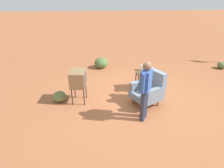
{
  "coord_description": "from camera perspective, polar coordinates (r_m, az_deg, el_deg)",
  "views": [
    {
      "loc": [
        5.24,
        -1.28,
        3.19
      ],
      "look_at": [
        0.01,
        -0.86,
        0.65
      ],
      "focal_mm": 31.24,
      "sensor_mm": 36.0,
      "label": 1
    }
  ],
  "objects": [
    {
      "name": "shrub_mid",
      "position": [
        8.82,
        -3.22,
        6.18
      ],
      "size": [
        0.6,
        0.6,
        0.46
      ],
      "primitive_type": "ellipsoid",
      "color": "#516B38",
      "rests_on": "ground"
    },
    {
      "name": "person_standing",
      "position": [
        5.03,
        9.74,
        -1.14
      ],
      "size": [
        0.5,
        0.37,
        1.64
      ],
      "color": "#2D3347",
      "rests_on": "ground"
    },
    {
      "name": "flower_vase",
      "position": [
        6.52,
        9.63,
        4.16
      ],
      "size": [
        0.15,
        0.1,
        0.27
      ],
      "color": "silver",
      "rests_on": "side_table"
    },
    {
      "name": "side_table",
      "position": [
        6.79,
        9.31,
        2.78
      ],
      "size": [
        0.56,
        0.56,
        0.67
      ],
      "color": "black",
      "rests_on": "ground"
    },
    {
      "name": "shrub_near",
      "position": [
        6.37,
        -15.14,
        -3.53
      ],
      "size": [
        0.42,
        0.42,
        0.32
      ],
      "primitive_type": "ellipsoid",
      "color": "olive",
      "rests_on": "ground"
    },
    {
      "name": "soda_can_blue",
      "position": [
        6.91,
        9.52,
        4.65
      ],
      "size": [
        0.07,
        0.07,
        0.12
      ],
      "primitive_type": "cylinder",
      "color": "blue",
      "rests_on": "side_table"
    },
    {
      "name": "shrub_lone",
      "position": [
        10.03,
        29.46,
        4.77
      ],
      "size": [
        0.38,
        0.38,
        0.3
      ],
      "primitive_type": "ellipsoid",
      "color": "#516B38",
      "rests_on": "ground"
    },
    {
      "name": "armchair",
      "position": [
        5.96,
        10.73,
        -1.49
      ],
      "size": [
        1.04,
        1.05,
        1.06
      ],
      "color": "brown",
      "rests_on": "ground"
    },
    {
      "name": "ground_plane",
      "position": [
        6.27,
        7.91,
        -5.03
      ],
      "size": [
        60.0,
        60.0,
        0.0
      ],
      "primitive_type": "plane",
      "color": "#A05B38"
    },
    {
      "name": "bottle_tall_amber",
      "position": [
        6.75,
        10.1,
        4.9
      ],
      "size": [
        0.07,
        0.07,
        0.3
      ],
      "primitive_type": "cylinder",
      "color": "brown",
      "rests_on": "side_table"
    },
    {
      "name": "tv_on_stand",
      "position": [
        5.95,
        -9.89,
        1.55
      ],
      "size": [
        0.64,
        0.5,
        1.03
      ],
      "color": "black",
      "rests_on": "ground"
    },
    {
      "name": "bottle_short_clear",
      "position": [
        6.84,
        8.58,
        4.85
      ],
      "size": [
        0.06,
        0.06,
        0.2
      ],
      "primitive_type": "cylinder",
      "color": "silver",
      "rests_on": "side_table"
    }
  ]
}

